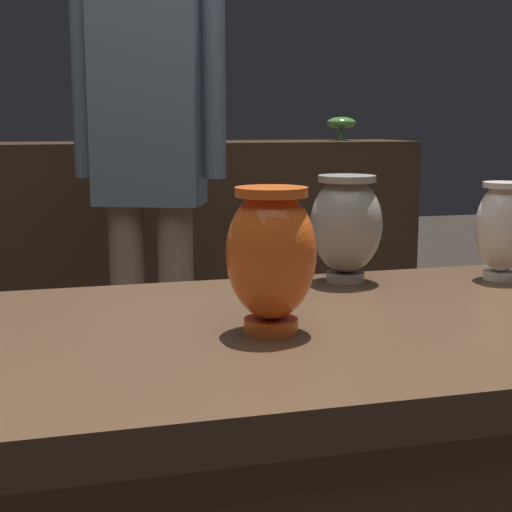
# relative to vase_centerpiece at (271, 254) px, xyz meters

# --- Properties ---
(back_display_shelf) EXTENTS (2.60, 0.40, 0.99)m
(back_display_shelf) POSITION_rel_vase_centerpiece_xyz_m (-0.03, 2.24, -0.41)
(back_display_shelf) COLOR #382619
(back_display_shelf) RESTS_ON ground_plane
(vase_centerpiece) EXTENTS (0.12, 0.12, 0.19)m
(vase_centerpiece) POSITION_rel_vase_centerpiece_xyz_m (0.00, 0.00, 0.00)
(vase_centerpiece) COLOR #E55B1E
(vase_centerpiece) RESTS_ON display_plinth
(vase_tall_behind) EXTENTS (0.09, 0.09, 0.17)m
(vase_tall_behind) POSITION_rel_vase_centerpiece_xyz_m (0.49, 0.23, -0.01)
(vase_tall_behind) COLOR silver
(vase_tall_behind) RESTS_ON display_plinth
(vase_left_accent) EXTENTS (0.12, 0.12, 0.18)m
(vase_left_accent) POSITION_rel_vase_centerpiece_xyz_m (0.22, 0.28, -0.00)
(vase_left_accent) COLOR gray
(vase_left_accent) RESTS_ON display_plinth
(shelf_vase_far_right) EXTENTS (0.13, 0.13, 0.10)m
(shelf_vase_far_right) POSITION_rel_vase_centerpiece_xyz_m (1.01, 2.29, 0.16)
(shelf_vase_far_right) COLOR #477A38
(shelf_vase_far_right) RESTS_ON back_display_shelf
(shelf_vase_center) EXTENTS (0.10, 0.10, 0.33)m
(shelf_vase_center) POSITION_rel_vase_centerpiece_xyz_m (-0.03, 2.29, 0.24)
(shelf_vase_center) COLOR orange
(shelf_vase_center) RESTS_ON back_display_shelf
(visitor_center_back) EXTENTS (0.44, 0.29, 1.67)m
(visitor_center_back) POSITION_rel_vase_centerpiece_xyz_m (0.04, 1.43, 0.08)
(visitor_center_back) COLOR #846B56
(visitor_center_back) RESTS_ON ground_plane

